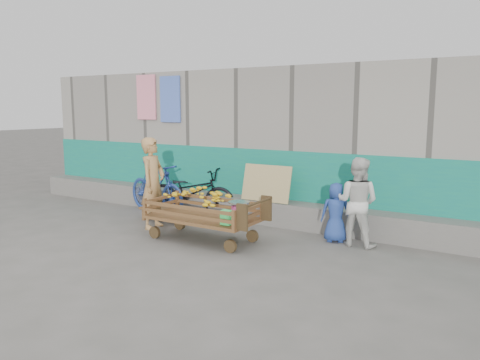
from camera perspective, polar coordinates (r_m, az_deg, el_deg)
The scene contains 9 objects.
ground at distance 7.41m, azimuth -7.22°, elevation -8.67°, with size 80.00×80.00×0.00m, color #56554F.
building_wall at distance 10.56m, azimuth 6.57°, elevation 4.67°, with size 12.00×3.50×3.00m.
banana_cart at distance 7.88m, azimuth -4.80°, elevation -3.19°, with size 2.03×0.93×0.86m.
bench at distance 9.31m, azimuth -9.27°, elevation -3.88°, with size 1.04×0.31×0.26m.
vendor_man at distance 8.76m, azimuth -10.56°, elevation -0.37°, with size 0.61×0.40×1.68m, color tan.
woman at distance 7.75m, azimuth 14.08°, elevation -2.59°, with size 0.70×0.55×1.44m, color silver.
child at distance 7.94m, azimuth 11.60°, elevation -3.88°, with size 0.49×0.32×1.00m, color #254190.
bicycle_dark at distance 9.68m, azimuth -5.97°, elevation -1.47°, with size 0.66×1.89×0.99m, color black.
bicycle_blue at distance 10.03m, azimuth -10.20°, elevation -0.93°, with size 0.51×1.81×1.09m, color #264396.
Camera 1 is at (4.47, -5.49, 2.22)m, focal length 35.00 mm.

